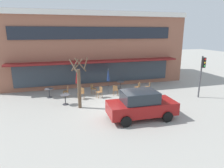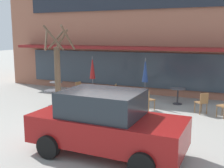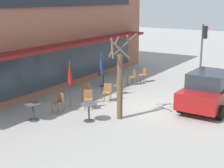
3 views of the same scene
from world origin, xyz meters
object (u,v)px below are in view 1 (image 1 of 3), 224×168
(cafe_chair_1, at_px, (81,92))
(cafe_table_near_wall, at_px, (49,91))
(cafe_table_streetside, at_px, (65,98))
(cafe_chair_3, at_px, (115,90))
(street_tree, at_px, (79,85))
(cafe_chair_5, at_px, (148,86))
(cafe_table_by_tree, at_px, (120,84))
(cafe_chair_2, at_px, (138,86))
(traffic_light_pole, at_px, (202,70))
(cafe_chair_0, at_px, (93,88))
(cafe_chair_6, at_px, (67,91))
(patio_umbrella_cream_folded, at_px, (108,75))
(patio_umbrella_green_folded, at_px, (77,77))
(parked_sedan, at_px, (141,105))
(cafe_chair_4, at_px, (100,91))

(cafe_chair_1, bearing_deg, cafe_table_near_wall, 157.72)
(cafe_table_streetside, bearing_deg, cafe_chair_3, 14.02)
(cafe_table_streetside, height_order, street_tree, street_tree)
(cafe_chair_5, bearing_deg, cafe_table_by_tree, 144.40)
(cafe_chair_2, xyz_separation_m, traffic_light_pole, (4.22, -2.81, 1.77))
(cafe_chair_0, xyz_separation_m, cafe_chair_3, (1.75, -0.89, 0.00))
(cafe_table_near_wall, relative_size, cafe_chair_6, 0.85)
(patio_umbrella_cream_folded, bearing_deg, traffic_light_pole, -25.70)
(street_tree, bearing_deg, patio_umbrella_green_folded, 87.01)
(cafe_table_streetside, xyz_separation_m, cafe_chair_1, (1.33, 1.00, 0.01))
(cafe_chair_5, bearing_deg, parked_sedan, -120.65)
(cafe_chair_4, distance_m, traffic_light_pole, 8.32)
(cafe_chair_0, bearing_deg, traffic_light_pole, -22.00)
(cafe_chair_2, bearing_deg, traffic_light_pole, -33.64)
(cafe_chair_2, distance_m, street_tree, 6.05)
(cafe_chair_3, height_order, cafe_chair_6, same)
(cafe_table_by_tree, height_order, street_tree, street_tree)
(patio_umbrella_green_folded, relative_size, patio_umbrella_cream_folded, 1.00)
(cafe_table_by_tree, relative_size, cafe_chair_6, 0.85)
(patio_umbrella_cream_folded, xyz_separation_m, traffic_light_pole, (6.83, -3.29, 0.67))
(cafe_table_by_tree, relative_size, patio_umbrella_green_folded, 0.35)
(patio_umbrella_cream_folded, relative_size, cafe_chair_2, 2.47)
(patio_umbrella_cream_folded, distance_m, cafe_chair_5, 3.74)
(cafe_chair_2, xyz_separation_m, cafe_chair_4, (-3.58, -0.52, 0.00))
(cafe_table_by_tree, bearing_deg, cafe_chair_3, -120.82)
(cafe_chair_1, relative_size, parked_sedan, 0.21)
(cafe_table_streetside, distance_m, cafe_table_by_tree, 5.84)
(cafe_chair_4, xyz_separation_m, cafe_chair_5, (4.47, 0.27, 0.00))
(patio_umbrella_green_folded, relative_size, cafe_chair_4, 2.47)
(patio_umbrella_green_folded, height_order, street_tree, street_tree)
(cafe_table_streetside, relative_size, traffic_light_pole, 0.22)
(patio_umbrella_green_folded, xyz_separation_m, cafe_chair_5, (6.18, -0.67, -1.10))
(cafe_chair_1, relative_size, cafe_chair_2, 1.00)
(cafe_table_streetside, bearing_deg, cafe_table_near_wall, 120.04)
(cafe_table_near_wall, xyz_separation_m, cafe_chair_0, (3.61, -0.08, 0.01))
(cafe_table_streetside, xyz_separation_m, cafe_chair_4, (2.82, 0.91, 0.01))
(cafe_chair_6, bearing_deg, cafe_chair_2, -3.52)
(cafe_chair_0, distance_m, cafe_chair_4, 1.09)
(cafe_table_streetside, relative_size, cafe_chair_3, 0.85)
(cafe_chair_1, distance_m, cafe_chair_2, 5.09)
(patio_umbrella_green_folded, height_order, cafe_chair_5, patio_umbrella_green_folded)
(cafe_table_near_wall, relative_size, cafe_chair_4, 0.85)
(traffic_light_pole, bearing_deg, patio_umbrella_green_folded, 161.24)
(cafe_table_streetside, relative_size, street_tree, 0.21)
(parked_sedan, bearing_deg, cafe_chair_5, 59.35)
(cafe_table_near_wall, height_order, cafe_chair_5, cafe_chair_5)
(cafe_table_near_wall, distance_m, cafe_table_streetside, 2.33)
(patio_umbrella_green_folded, xyz_separation_m, cafe_chair_0, (1.33, 0.07, -1.10))
(cafe_table_near_wall, distance_m, cafe_table_by_tree, 6.38)
(cafe_table_by_tree, xyz_separation_m, cafe_chair_4, (-2.35, -1.79, 0.01))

